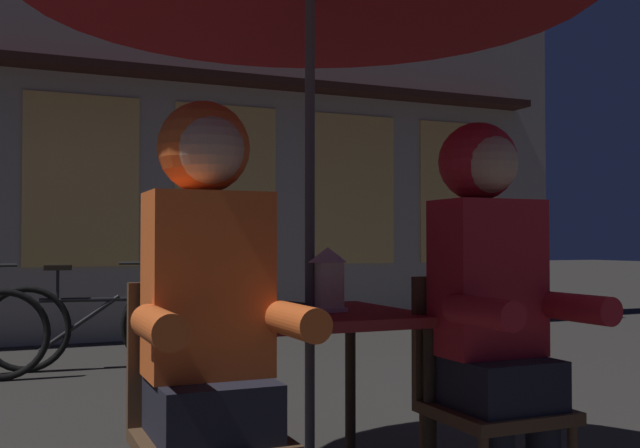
% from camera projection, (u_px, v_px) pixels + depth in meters
% --- Properties ---
extents(cafe_table, '(0.72, 0.72, 0.74)m').
position_uv_depth(cafe_table, '(310.00, 340.00, 2.63)').
color(cafe_table, maroon).
rests_on(cafe_table, ground_plane).
extents(lantern, '(0.11, 0.11, 0.23)m').
position_uv_depth(lantern, '(328.00, 278.00, 2.63)').
color(lantern, white).
rests_on(lantern, cafe_table).
extents(chair_left, '(0.40, 0.40, 0.87)m').
position_uv_depth(chair_left, '(204.00, 416.00, 2.10)').
color(chair_left, '#513823').
rests_on(chair_left, ground_plane).
extents(chair_right, '(0.40, 0.40, 0.87)m').
position_uv_depth(chair_right, '(482.00, 390.00, 2.48)').
color(chair_right, '#513823').
rests_on(chair_right, ground_plane).
extents(person_left_hooded, '(0.45, 0.56, 1.40)m').
position_uv_depth(person_left_hooded, '(210.00, 293.00, 2.06)').
color(person_left_hooded, black).
rests_on(person_left_hooded, ground_plane).
extents(person_right_hooded, '(0.45, 0.56, 1.40)m').
position_uv_depth(person_right_hooded, '(492.00, 285.00, 2.44)').
color(person_right_hooded, black).
rests_on(person_right_hooded, ground_plane).
extents(shopfront_building, '(10.00, 0.93, 6.20)m').
position_uv_depth(shopfront_building, '(153.00, 46.00, 7.81)').
color(shopfront_building, '#9E9389').
rests_on(shopfront_building, ground_plane).
extents(bicycle_third, '(1.67, 0.28, 0.84)m').
position_uv_depth(bicycle_third, '(96.00, 325.00, 5.69)').
color(bicycle_third, black).
rests_on(bicycle_third, ground_plane).
extents(book, '(0.23, 0.20, 0.02)m').
position_uv_depth(book, '(279.00, 307.00, 2.68)').
color(book, black).
rests_on(book, cafe_table).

